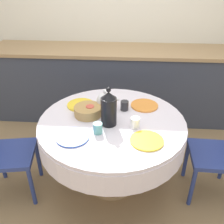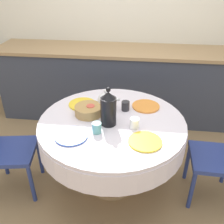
% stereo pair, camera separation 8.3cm
% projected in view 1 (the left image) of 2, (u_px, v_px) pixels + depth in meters
% --- Properties ---
extents(ground_plane, '(12.00, 12.00, 0.00)m').
position_uv_depth(ground_plane, '(112.00, 183.00, 2.43)').
color(ground_plane, '#8E704C').
extents(wall_back, '(7.00, 0.05, 2.60)m').
position_uv_depth(wall_back, '(121.00, 13.00, 3.17)').
color(wall_back, silver).
rests_on(wall_back, ground_plane).
extents(kitchen_counter, '(3.24, 0.64, 0.94)m').
position_uv_depth(kitchen_counter, '(119.00, 84.00, 3.31)').
color(kitchen_counter, '#383D4C').
rests_on(kitchen_counter, ground_plane).
extents(dining_table, '(1.23, 1.23, 0.72)m').
position_uv_depth(dining_table, '(112.00, 133.00, 2.13)').
color(dining_table, tan).
rests_on(dining_table, ground_plane).
extents(chair_left, '(0.41, 0.41, 0.86)m').
position_uv_depth(chair_left, '(224.00, 150.00, 2.10)').
color(chair_left, navy).
rests_on(chair_left, ground_plane).
extents(chair_right, '(0.46, 0.46, 0.86)m').
position_uv_depth(chair_right, '(0.00, 150.00, 2.11)').
color(chair_right, navy).
rests_on(chair_right, ground_plane).
extents(plate_near_left, '(0.25, 0.25, 0.01)m').
position_uv_depth(plate_near_left, '(73.00, 137.00, 1.85)').
color(plate_near_left, '#3856AD').
rests_on(plate_near_left, dining_table).
extents(cup_near_left, '(0.07, 0.07, 0.08)m').
position_uv_depth(cup_near_left, '(98.00, 128.00, 1.89)').
color(cup_near_left, '#5BA39E').
rests_on(cup_near_left, dining_table).
extents(plate_near_right, '(0.25, 0.25, 0.01)m').
position_uv_depth(plate_near_right, '(147.00, 141.00, 1.82)').
color(plate_near_right, yellow).
rests_on(plate_near_right, dining_table).
extents(cup_near_right, '(0.07, 0.07, 0.08)m').
position_uv_depth(cup_near_right, '(135.00, 123.00, 1.96)').
color(cup_near_right, white).
rests_on(cup_near_right, dining_table).
extents(plate_far_left, '(0.25, 0.25, 0.01)m').
position_uv_depth(plate_far_left, '(81.00, 105.00, 2.28)').
color(plate_far_left, yellow).
rests_on(plate_far_left, dining_table).
extents(cup_far_left, '(0.07, 0.07, 0.08)m').
position_uv_depth(cup_far_left, '(90.00, 110.00, 2.12)').
color(cup_far_left, '#CC4C3D').
rests_on(cup_far_left, dining_table).
extents(plate_far_right, '(0.25, 0.25, 0.01)m').
position_uv_depth(plate_far_right, '(144.00, 105.00, 2.27)').
color(plate_far_right, orange).
rests_on(plate_far_right, dining_table).
extents(cup_far_right, '(0.07, 0.07, 0.08)m').
position_uv_depth(cup_far_right, '(125.00, 106.00, 2.19)').
color(cup_far_right, '#28282D').
rests_on(cup_far_right, dining_table).
extents(coffee_carafe, '(0.13, 0.13, 0.32)m').
position_uv_depth(coffee_carafe, '(109.00, 109.00, 1.95)').
color(coffee_carafe, black).
rests_on(coffee_carafe, dining_table).
extents(teapot, '(0.20, 0.15, 0.19)m').
position_uv_depth(teapot, '(105.00, 101.00, 2.18)').
color(teapot, white).
rests_on(teapot, dining_table).
extents(bread_basket, '(0.23, 0.23, 0.08)m').
position_uv_depth(bread_basket, '(88.00, 111.00, 2.12)').
color(bread_basket, '#AD844C').
rests_on(bread_basket, dining_table).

